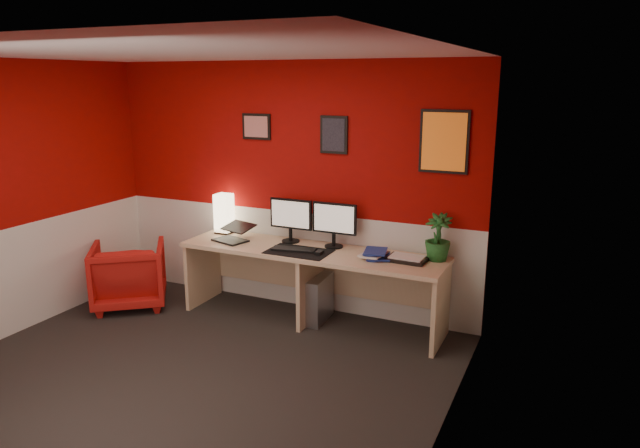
% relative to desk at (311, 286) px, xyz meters
% --- Properties ---
extents(ground, '(4.00, 3.50, 0.01)m').
position_rel_desk_xyz_m(ground, '(-0.42, -1.41, -0.36)').
color(ground, black).
rests_on(ground, ground).
extents(ceiling, '(4.00, 3.50, 0.01)m').
position_rel_desk_xyz_m(ceiling, '(-0.42, -1.41, 2.13)').
color(ceiling, white).
rests_on(ceiling, ground).
extents(wall_back, '(4.00, 0.01, 2.50)m').
position_rel_desk_xyz_m(wall_back, '(-0.42, 0.34, 0.89)').
color(wall_back, '#9A0A07').
rests_on(wall_back, ground).
extents(wall_right, '(0.01, 3.50, 2.50)m').
position_rel_desk_xyz_m(wall_right, '(1.58, -1.41, 0.89)').
color(wall_right, '#9A0A07').
rests_on(wall_right, ground).
extents(wainscot_back, '(4.00, 0.01, 1.00)m').
position_rel_desk_xyz_m(wainscot_back, '(-0.42, 0.34, 0.14)').
color(wainscot_back, silver).
rests_on(wainscot_back, ground).
extents(wainscot_left, '(0.01, 3.50, 1.00)m').
position_rel_desk_xyz_m(wainscot_left, '(-2.41, -1.41, 0.14)').
color(wainscot_left, silver).
rests_on(wainscot_left, ground).
extents(wainscot_right, '(0.01, 3.50, 1.00)m').
position_rel_desk_xyz_m(wainscot_right, '(1.58, -1.41, 0.14)').
color(wainscot_right, silver).
rests_on(wainscot_right, ground).
extents(desk, '(2.60, 0.65, 0.73)m').
position_rel_desk_xyz_m(desk, '(0.00, 0.00, 0.00)').
color(desk, '#D2AF86').
rests_on(desk, ground).
extents(shoji_lamp, '(0.16, 0.16, 0.40)m').
position_rel_desk_xyz_m(shoji_lamp, '(-1.11, 0.20, 0.56)').
color(shoji_lamp, '#FFE5B2').
rests_on(shoji_lamp, desk).
extents(laptop, '(0.38, 0.31, 0.22)m').
position_rel_desk_xyz_m(laptop, '(-0.87, -0.06, 0.47)').
color(laptop, black).
rests_on(laptop, desk).
extents(monitor_left, '(0.45, 0.06, 0.58)m').
position_rel_desk_xyz_m(monitor_left, '(-0.31, 0.18, 0.66)').
color(monitor_left, black).
rests_on(monitor_left, desk).
extents(monitor_right, '(0.45, 0.06, 0.58)m').
position_rel_desk_xyz_m(monitor_right, '(0.16, 0.18, 0.66)').
color(monitor_right, black).
rests_on(monitor_right, desk).
extents(desk_mat, '(0.60, 0.38, 0.01)m').
position_rel_desk_xyz_m(desk_mat, '(-0.08, -0.11, 0.37)').
color(desk_mat, black).
rests_on(desk_mat, desk).
extents(keyboard, '(0.44, 0.21, 0.02)m').
position_rel_desk_xyz_m(keyboard, '(-0.14, -0.09, 0.38)').
color(keyboard, black).
rests_on(keyboard, desk_mat).
extents(mouse, '(0.06, 0.10, 0.03)m').
position_rel_desk_xyz_m(mouse, '(0.13, -0.11, 0.39)').
color(mouse, black).
rests_on(mouse, desk_mat).
extents(book_bottom, '(0.29, 0.34, 0.03)m').
position_rel_desk_xyz_m(book_bottom, '(0.57, -0.01, 0.38)').
color(book_bottom, navy).
rests_on(book_bottom, desk).
extents(book_middle, '(0.22, 0.29, 0.02)m').
position_rel_desk_xyz_m(book_middle, '(0.53, 0.00, 0.40)').
color(book_middle, silver).
rests_on(book_middle, book_bottom).
extents(book_top, '(0.25, 0.31, 0.03)m').
position_rel_desk_xyz_m(book_top, '(0.55, -0.02, 0.43)').
color(book_top, navy).
rests_on(book_top, book_middle).
extents(zen_tray, '(0.36, 0.26, 0.03)m').
position_rel_desk_xyz_m(zen_tray, '(0.93, 0.05, 0.38)').
color(zen_tray, black).
rests_on(zen_tray, desk).
extents(potted_plant, '(0.25, 0.25, 0.43)m').
position_rel_desk_xyz_m(potted_plant, '(1.17, 0.18, 0.58)').
color(potted_plant, '#19591E').
rests_on(potted_plant, desk).
extents(pc_tower, '(0.23, 0.46, 0.45)m').
position_rel_desk_xyz_m(pc_tower, '(0.03, 0.05, -0.14)').
color(pc_tower, '#99999E').
rests_on(pc_tower, ground).
extents(armchair, '(1.01, 1.02, 0.67)m').
position_rel_desk_xyz_m(armchair, '(-1.92, -0.41, -0.03)').
color(armchair, '#B5140F').
rests_on(armchair, ground).
extents(art_left, '(0.32, 0.02, 0.26)m').
position_rel_desk_xyz_m(art_left, '(-0.76, 0.33, 1.49)').
color(art_left, red).
rests_on(art_left, wall_back).
extents(art_center, '(0.28, 0.02, 0.36)m').
position_rel_desk_xyz_m(art_center, '(0.09, 0.33, 1.44)').
color(art_center, black).
rests_on(art_center, wall_back).
extents(art_right, '(0.44, 0.02, 0.56)m').
position_rel_desk_xyz_m(art_right, '(1.15, 0.33, 1.42)').
color(art_right, orange).
rests_on(art_right, wall_back).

